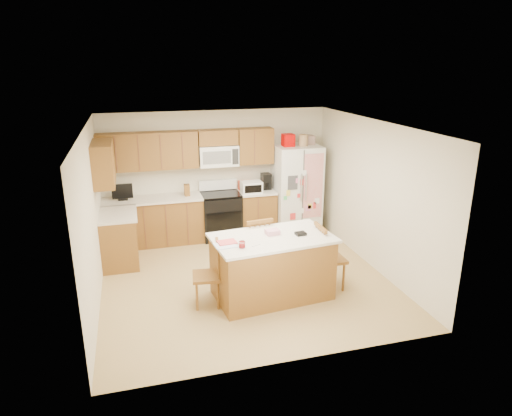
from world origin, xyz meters
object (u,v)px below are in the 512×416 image
object	(u,v)px
windsor_chair_right	(328,258)
stove	(221,215)
refrigerator	(296,188)
island	(272,266)
windsor_chair_back	(256,250)
windsor_chair_left	(208,275)

from	to	relation	value
windsor_chair_right	stove	bearing A→B (deg)	114.72
stove	windsor_chair_right	bearing A→B (deg)	-65.28
refrigerator	windsor_chair_right	bearing A→B (deg)	-98.76
island	windsor_chair_back	world-z (taller)	windsor_chair_back
refrigerator	windsor_chair_left	xyz separation A→B (m)	(-2.27, -2.53, -0.46)
stove	windsor_chair_left	size ratio (longest dim) A/B	1.17
island	windsor_chair_back	xyz separation A→B (m)	(-0.07, 0.63, 0.02)
island	windsor_chair_left	distance (m)	0.96
refrigerator	windsor_chair_right	world-z (taller)	refrigerator
island	windsor_chair_right	bearing A→B (deg)	1.72
windsor_chair_left	windsor_chair_back	size ratio (longest dim) A/B	0.91
windsor_chair_right	windsor_chair_back	bearing A→B (deg)	148.69
stove	refrigerator	size ratio (longest dim) A/B	0.55
windsor_chair_back	windsor_chair_left	bearing A→B (deg)	-144.82
stove	windsor_chair_left	distance (m)	2.69
refrigerator	windsor_chair_right	xyz separation A→B (m)	(-0.39, -2.51, -0.43)
island	windsor_chair_left	xyz separation A→B (m)	(-0.96, 0.01, -0.03)
island	windsor_chair_left	bearing A→B (deg)	179.68
stove	windsor_chair_back	size ratio (longest dim) A/B	1.06
windsor_chair_left	island	bearing A→B (deg)	-0.32
windsor_chair_left	refrigerator	bearing A→B (deg)	48.10
stove	windsor_chair_back	world-z (taller)	stove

